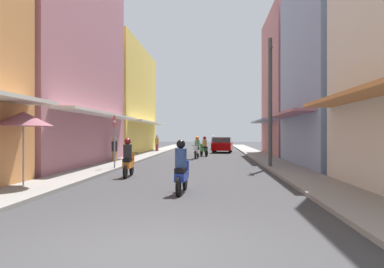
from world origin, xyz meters
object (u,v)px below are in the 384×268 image
Objects in this scene: motorbike_blue at (182,169)px; pedestrian_crossing at (114,148)px; pedestrian_midway at (157,144)px; vendor_umbrella at (23,119)px; motorbike_red at (213,143)px; motorbike_white at (197,149)px; street_sign_no_entry at (115,135)px; motorbike_black at (214,146)px; utility_pole at (270,102)px; motorbike_green at (204,147)px; motorbike_orange at (128,160)px; parked_car at (222,145)px.

pedestrian_crossing is at bearing 114.28° from motorbike_blue.
vendor_umbrella is (-0.40, -24.39, 1.39)m from pedestrian_midway.
vendor_umbrella is (-5.72, -31.33, 1.51)m from motorbike_red.
motorbike_white and motorbike_red have the same top height.
street_sign_no_entry reaches higher than motorbike_blue.
street_sign_no_entry is at bearing -102.36° from motorbike_black.
motorbike_white is 9.00m from utility_pole.
motorbike_black is (1.23, 12.80, -0.20)m from motorbike_white.
utility_pole is at bearing -70.75° from motorbike_green.
motorbike_white is 1.00× the size of motorbike_red.
motorbike_green is 1.05× the size of pedestrian_midway.
motorbike_black is 18.35m from pedestrian_crossing.
vendor_umbrella is 11.78m from utility_pole.
street_sign_no_entry is (-4.76, -21.73, 1.21)m from motorbike_black.
pedestrian_crossing is 10.89m from vendor_umbrella.
vendor_umbrella is at bearing -123.99° from motorbike_orange.
utility_pole reaches higher than motorbike_black.
utility_pole is 2.49× the size of street_sign_no_entry.
pedestrian_midway is 0.62× the size of street_sign_no_entry.
motorbike_white is 1.09× the size of pedestrian_midway.
motorbike_green is at bearing -94.67° from motorbike_black.
vendor_umbrella reaches higher than motorbike_white.
pedestrian_crossing is at bearing -108.93° from motorbike_black.
motorbike_orange is at bearing -101.54° from parked_car.
pedestrian_midway is (-6.25, 0.24, 0.09)m from parked_car.
parked_car is 25.10m from vendor_umbrella.
motorbike_black is at bearing 84.49° from motorbike_white.
motorbike_green is (0.10, 18.64, 0.00)m from motorbike_blue.
motorbike_blue is 28.55m from motorbike_black.
utility_pole reaches higher than pedestrian_midway.
motorbike_orange is 4.66m from vendor_umbrella.
pedestrian_crossing reaches higher than motorbike_orange.
utility_pole is (6.28, 4.16, 2.67)m from motorbike_orange.
motorbike_orange is at bearing -84.31° from pedestrian_midway.
utility_pole is (8.74, 7.81, 1.16)m from vendor_umbrella.
pedestrian_midway is at bearing 116.71° from utility_pole.
motorbike_white is 0.43× the size of parked_car.
motorbike_orange is 3.25m from street_sign_no_entry.
motorbike_white is 9.98m from pedestrian_midway.
motorbike_white is (-0.32, 15.73, 0.00)m from motorbike_blue.
motorbike_blue and motorbike_green have the same top height.
utility_pole reaches higher than street_sign_no_entry.
parked_car is 2.56× the size of pedestrian_midway.
motorbike_black is at bearing 71.07° from pedestrian_crossing.
pedestrian_crossing is (-5.14, -7.46, 0.22)m from motorbike_green.
vendor_umbrella is (0.06, -10.82, 1.29)m from pedestrian_crossing.
pedestrian_crossing is 0.25× the size of utility_pole.
pedestrian_midway reaches higher than motorbike_red.
utility_pole is at bearing 10.19° from street_sign_no_entry.
motorbike_blue is 0.68× the size of street_sign_no_entry.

